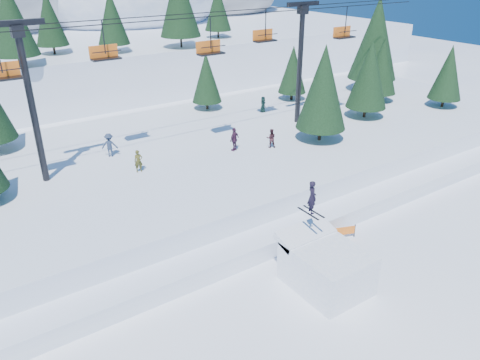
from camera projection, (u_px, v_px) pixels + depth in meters
ground at (330, 308)px, 23.63m from camera, size 160.00×160.00×0.00m
mid_shelf at (169, 167)px, 36.53m from camera, size 70.00×22.00×2.50m
berm at (241, 230)px, 29.37m from camera, size 70.00×6.00×1.10m
jump_kicker at (325, 265)px, 24.81m from camera, size 3.39×4.62×5.60m
chairlift at (178, 60)px, 33.79m from camera, size 46.00×3.21×10.28m
conifer_stand at (194, 88)px, 36.13m from camera, size 60.07×16.15×10.05m
distant_skiers at (154, 146)px, 34.71m from camera, size 28.87×8.70×1.84m
banner_near at (334, 232)px, 29.13m from camera, size 2.69×1.01×0.90m
banner_far at (380, 190)px, 34.45m from camera, size 2.85×0.32×0.90m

